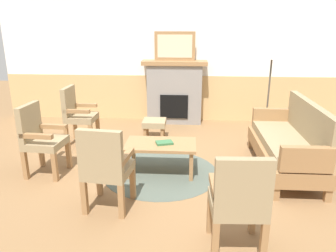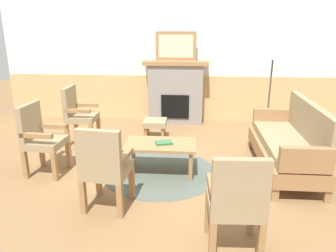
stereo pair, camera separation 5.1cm
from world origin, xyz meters
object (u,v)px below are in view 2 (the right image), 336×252
at_px(coffee_table, 160,147).
at_px(armchair_front_center, 237,200).
at_px(fireplace, 176,92).
at_px(armchair_near_fireplace, 40,136).
at_px(floor_lamp_by_couch, 273,57).
at_px(couch, 289,144).
at_px(footstool, 155,124).
at_px(framed_picture, 176,46).
at_px(armchair_by_window_left, 78,112).
at_px(armchair_front_left, 104,165).
at_px(book_on_table, 164,143).

bearing_deg(coffee_table, armchair_front_center, -62.45).
bearing_deg(fireplace, armchair_front_center, -79.30).
height_order(armchair_near_fireplace, floor_lamp_by_couch, floor_lamp_by_couch).
bearing_deg(couch, armchair_near_fireplace, -174.54).
height_order(couch, footstool, couch).
bearing_deg(armchair_near_fireplace, couch, 5.46).
distance_m(couch, armchair_front_center, 2.04).
height_order(fireplace, framed_picture, framed_picture).
height_order(armchair_by_window_left, armchair_front_left, same).
xyz_separation_m(armchair_by_window_left, floor_lamp_by_couch, (3.28, 0.43, 0.91)).
bearing_deg(armchair_by_window_left, footstool, 10.53).
xyz_separation_m(footstool, armchair_near_fireplace, (-1.40, -1.46, 0.25)).
bearing_deg(floor_lamp_by_couch, framed_picture, 151.97).
distance_m(couch, book_on_table, 1.74).
xyz_separation_m(coffee_table, armchair_front_left, (-0.51, -0.97, 0.15)).
xyz_separation_m(fireplace, armchair_by_window_left, (-1.60, -1.32, -0.11)).
bearing_deg(footstool, armchair_front_left, -96.85).
bearing_deg(footstool, armchair_by_window_left, -169.47).
relative_size(couch, armchair_by_window_left, 1.84).
bearing_deg(couch, armchair_front_left, -152.69).
bearing_deg(footstool, coffee_table, -80.13).
height_order(footstool, armchair_front_center, armchair_front_center).
bearing_deg(footstool, fireplace, 74.22).
height_order(armchair_by_window_left, armchair_front_center, same).
xyz_separation_m(framed_picture, armchair_front_left, (-0.58, -3.40, -1.02)).
distance_m(framed_picture, armchair_front_left, 3.59).
bearing_deg(coffee_table, fireplace, 88.32).
distance_m(framed_picture, floor_lamp_by_couch, 1.91).
xyz_separation_m(couch, book_on_table, (-1.72, -0.23, 0.06)).
height_order(armchair_front_left, armchair_front_center, same).
bearing_deg(armchair_by_window_left, armchair_front_center, -48.74).
relative_size(coffee_table, book_on_table, 4.34).
height_order(coffee_table, armchair_front_center, armchair_front_center).
distance_m(armchair_front_left, armchair_front_center, 1.48).
distance_m(footstool, armchair_front_left, 2.35).
xyz_separation_m(fireplace, armchair_front_left, (-0.58, -3.40, -0.11)).
relative_size(fireplace, couch, 0.72).
distance_m(book_on_table, armchair_front_left, 1.11).
distance_m(framed_picture, footstool, 1.70).
height_order(coffee_table, armchair_front_left, armchair_front_left).
relative_size(armchair_near_fireplace, floor_lamp_by_couch, 0.58).
height_order(couch, armchair_near_fireplace, same).
relative_size(fireplace, armchair_near_fireplace, 1.33).
bearing_deg(fireplace, coffee_table, -91.68).
distance_m(couch, footstool, 2.31).
xyz_separation_m(armchair_front_center, floor_lamp_by_couch, (0.92, 3.12, 0.91)).
relative_size(book_on_table, armchair_front_left, 0.23).
relative_size(framed_picture, armchair_front_center, 0.82).
bearing_deg(book_on_table, armchair_by_window_left, 144.71).
bearing_deg(armchair_near_fireplace, floor_lamp_by_couch, 25.96).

